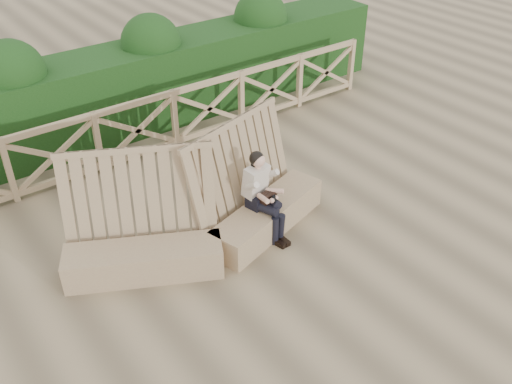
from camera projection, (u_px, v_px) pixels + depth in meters
ground at (262, 266)px, 7.60m from camera, size 60.00×60.00×0.00m
bench at (206, 224)px, 7.73m from camera, size 3.91×1.60×1.56m
woman at (262, 192)px, 7.84m from camera, size 0.42×0.79×1.28m
guardrail at (138, 131)px, 9.63m from camera, size 10.10×0.09×1.10m
hedge at (106, 96)px, 10.32m from camera, size 12.00×1.20×1.50m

